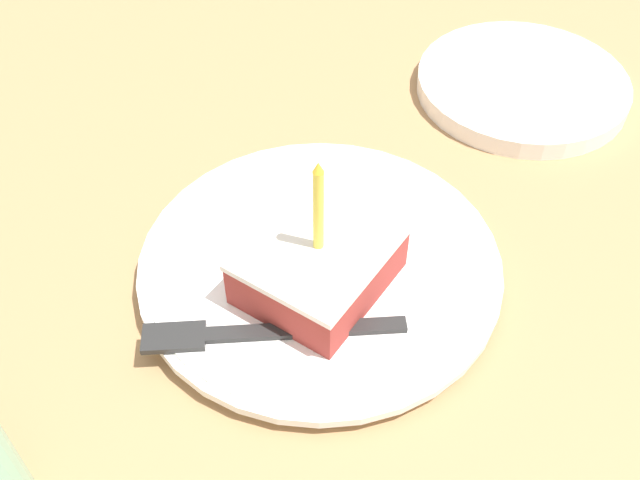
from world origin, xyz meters
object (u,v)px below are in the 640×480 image
(fork, at_px, (256,333))
(plate, at_px, (320,265))
(side_plate, at_px, (522,85))
(cake_slice, at_px, (319,264))

(fork, bearing_deg, plate, -88.00)
(plate, xyz_separation_m, side_plate, (-0.03, -0.32, -0.00))
(fork, bearing_deg, cake_slice, -98.76)
(fork, distance_m, side_plate, 0.40)
(cake_slice, bearing_deg, plate, -58.48)
(plate, relative_size, cake_slice, 2.36)
(plate, bearing_deg, cake_slice, 121.52)
(plate, xyz_separation_m, fork, (-0.00, 0.09, 0.01))
(plate, height_order, side_plate, same)
(plate, relative_size, side_plate, 1.35)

